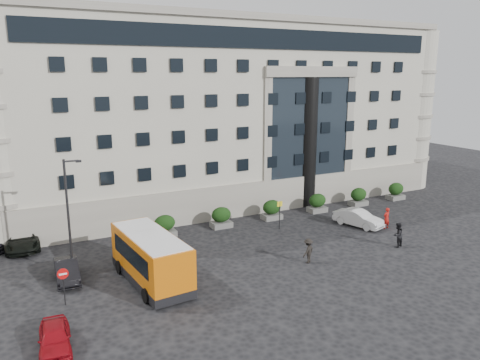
# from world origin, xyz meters

# --- Properties ---
(ground) EXTENTS (120.00, 120.00, 0.00)m
(ground) POSITION_xyz_m (0.00, 0.00, 0.00)
(ground) COLOR black
(ground) RESTS_ON ground
(civic_building) EXTENTS (44.00, 24.00, 18.00)m
(civic_building) POSITION_xyz_m (6.00, 22.00, 9.00)
(civic_building) COLOR #A7A394
(civic_building) RESTS_ON ground
(entrance_column) EXTENTS (1.80, 1.80, 13.00)m
(entrance_column) POSITION_xyz_m (12.00, 10.30, 6.50)
(entrance_column) COLOR black
(entrance_column) RESTS_ON ground
(hedge_a) EXTENTS (1.80, 1.26, 1.84)m
(hedge_a) POSITION_xyz_m (-4.00, 7.80, 0.93)
(hedge_a) COLOR #605F5D
(hedge_a) RESTS_ON ground
(hedge_b) EXTENTS (1.80, 1.26, 1.84)m
(hedge_b) POSITION_xyz_m (1.20, 7.80, 0.93)
(hedge_b) COLOR #605F5D
(hedge_b) RESTS_ON ground
(hedge_c) EXTENTS (1.80, 1.26, 1.84)m
(hedge_c) POSITION_xyz_m (6.40, 7.80, 0.93)
(hedge_c) COLOR #605F5D
(hedge_c) RESTS_ON ground
(hedge_d) EXTENTS (1.80, 1.26, 1.84)m
(hedge_d) POSITION_xyz_m (11.60, 7.80, 0.93)
(hedge_d) COLOR #605F5D
(hedge_d) RESTS_ON ground
(hedge_e) EXTENTS (1.80, 1.26, 1.84)m
(hedge_e) POSITION_xyz_m (16.80, 7.80, 0.93)
(hedge_e) COLOR #605F5D
(hedge_e) RESTS_ON ground
(hedge_f) EXTENTS (1.80, 1.26, 1.84)m
(hedge_f) POSITION_xyz_m (22.00, 7.80, 0.93)
(hedge_f) COLOR #605F5D
(hedge_f) RESTS_ON ground
(street_lamp) EXTENTS (1.16, 0.18, 8.00)m
(street_lamp) POSITION_xyz_m (-11.94, 3.00, 4.37)
(street_lamp) COLOR #262628
(street_lamp) RESTS_ON ground
(bus_stop_sign) EXTENTS (0.50, 0.08, 2.52)m
(bus_stop_sign) POSITION_xyz_m (5.50, 5.00, 1.73)
(bus_stop_sign) COLOR #262628
(bus_stop_sign) RESTS_ON ground
(no_entry_sign) EXTENTS (0.64, 0.16, 2.32)m
(no_entry_sign) POSITION_xyz_m (-13.00, -1.04, 1.65)
(no_entry_sign) COLOR #262628
(no_entry_sign) RESTS_ON ground
(minibus) EXTENTS (3.47, 8.03, 3.26)m
(minibus) POSITION_xyz_m (-7.56, -0.29, 1.79)
(minibus) COLOR #C95F09
(minibus) RESTS_ON ground
(red_truck) EXTENTS (3.30, 5.94, 3.04)m
(red_truck) POSITION_xyz_m (-12.06, 13.30, 1.56)
(red_truck) COLOR maroon
(red_truck) RESTS_ON ground
(parked_car_a) EXTENTS (1.80, 3.84, 1.27)m
(parked_car_a) POSITION_xyz_m (-14.02, -5.57, 0.64)
(parked_car_a) COLOR maroon
(parked_car_a) RESTS_ON ground
(parked_car_b) EXTENTS (1.61, 4.15, 1.35)m
(parked_car_b) POSITION_xyz_m (-12.42, 2.54, 0.67)
(parked_car_b) COLOR black
(parked_car_b) RESTS_ON ground
(parked_car_d) EXTENTS (2.80, 5.47, 1.48)m
(parked_car_d) POSITION_xyz_m (-14.69, 10.28, 0.74)
(parked_car_d) COLOR black
(parked_car_d) RESTS_ON ground
(white_taxi) EXTENTS (2.84, 4.76, 1.48)m
(white_taxi) POSITION_xyz_m (12.22, 2.53, 0.74)
(white_taxi) COLOR silver
(white_taxi) RESTS_ON ground
(pedestrian_a) EXTENTS (0.72, 0.51, 1.88)m
(pedestrian_a) POSITION_xyz_m (14.00, 0.93, 0.94)
(pedestrian_a) COLOR #A61510
(pedestrian_a) RESTS_ON ground
(pedestrian_b) EXTENTS (1.10, 0.94, 1.96)m
(pedestrian_b) POSITION_xyz_m (11.50, -2.84, 0.98)
(pedestrian_b) COLOR black
(pedestrian_b) RESTS_ON ground
(pedestrian_c) EXTENTS (1.36, 1.13, 1.83)m
(pedestrian_c) POSITION_xyz_m (3.40, -2.29, 0.92)
(pedestrian_c) COLOR black
(pedestrian_c) RESTS_ON ground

